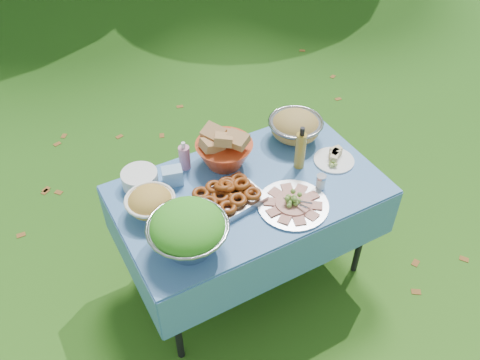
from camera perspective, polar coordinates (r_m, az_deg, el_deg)
name	(u,v)px	position (r m, az deg, el deg)	size (l,w,h in m)	color
ground	(248,272)	(3.38, 0.87, -10.26)	(80.00, 80.00, 0.00)	#0A390A
picnic_table	(248,234)	(3.08, 0.95, -6.04)	(1.46, 0.86, 0.76)	#7DC7F0
salad_bowl	(188,230)	(2.43, -5.87, -5.65)	(0.40, 0.40, 0.26)	#96979E
pasta_bowl_white	(150,202)	(2.67, -10.04, -2.47)	(0.26, 0.26, 0.14)	white
plate_stack	(140,179)	(2.85, -11.17, 0.13)	(0.20, 0.20, 0.09)	white
wipes_box	(172,176)	(2.83, -7.60, 0.44)	(0.11, 0.08, 0.10)	#92C3EE
sanitizer_bottle	(184,155)	(2.89, -6.27, 2.78)	(0.06, 0.06, 0.18)	pink
bread_bowl	(224,148)	(2.89, -1.78, 3.56)	(0.33, 0.33, 0.22)	red
pasta_bowl_steel	(295,126)	(3.11, 6.23, 6.02)	(0.33, 0.33, 0.18)	#96979E
fried_tray	(227,198)	(2.69, -1.48, -1.98)	(0.36, 0.26, 0.09)	silver
charcuterie_platter	(293,200)	(2.69, 6.02, -2.25)	(0.38, 0.38, 0.09)	#B7BBBE
oil_bottle	(301,148)	(2.87, 6.82, 3.64)	(0.06, 0.06, 0.27)	#B08C2D
cheese_plate	(335,157)	(3.00, 10.57, 2.58)	(0.24, 0.24, 0.06)	white
shaker	(321,182)	(2.81, 9.06, -0.19)	(0.05, 0.05, 0.09)	white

